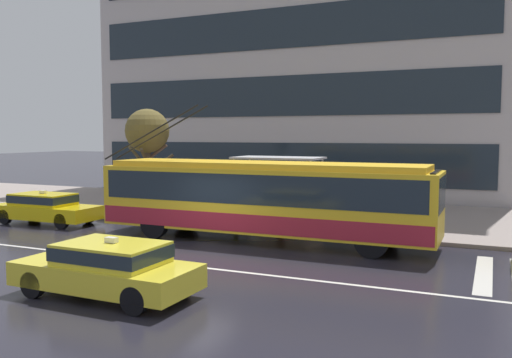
{
  "coord_description": "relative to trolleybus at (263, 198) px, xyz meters",
  "views": [
    {
      "loc": [
        8.55,
        -14.19,
        3.74
      ],
      "look_at": [
        0.65,
        3.63,
        2.12
      ],
      "focal_mm": 37.79,
      "sensor_mm": 36.0,
      "label": 1
    }
  ],
  "objects": [
    {
      "name": "bus_shelter",
      "position": [
        -0.86,
        3.81,
        0.62
      ],
      "size": [
        3.63,
        1.88,
        2.67
      ],
      "color": "gray",
      "rests_on": "sidewalk_slab"
    },
    {
      "name": "crosswalk_stripe_edge_near",
      "position": [
        7.18,
        -1.7,
        -1.53
      ],
      "size": [
        0.44,
        4.4,
        0.01
      ],
      "primitive_type": "cube",
      "color": "beige",
      "rests_on": "ground_plane"
    },
    {
      "name": "pedestrian_approaching_curb",
      "position": [
        -0.95,
        3.9,
        0.2
      ],
      "size": [
        1.09,
        1.09,
        2.04
      ],
      "color": "#222525",
      "rests_on": "sidewalk_slab"
    },
    {
      "name": "taxi_oncoming_near",
      "position": [
        -0.73,
        -7.41,
        -0.84
      ],
      "size": [
        4.36,
        1.9,
        1.39
      ],
      "color": "yellow",
      "rests_on": "ground_plane"
    },
    {
      "name": "sidewalk_slab",
      "position": [
        -1.21,
        6.6,
        -1.47
      ],
      "size": [
        80.0,
        10.0,
        0.14
      ],
      "primitive_type": "cube",
      "color": "gray",
      "rests_on": "ground_plane"
    },
    {
      "name": "office_tower_corner_left",
      "position": [
        -4.28,
        19.15,
        8.31
      ],
      "size": [
        25.46,
        14.77,
        19.67
      ],
      "color": "#BAB2B4",
      "rests_on": "ground_plane"
    },
    {
      "name": "taxi_queued_behind_bus",
      "position": [
        -9.86,
        -0.27,
        -0.84
      ],
      "size": [
        4.63,
        1.81,
        1.39
      ],
      "color": "yellow",
      "rests_on": "ground_plane"
    },
    {
      "name": "pedestrian_walking_past",
      "position": [
        -2.31,
        2.6,
        0.11
      ],
      "size": [
        1.12,
        1.12,
        1.91
      ],
      "color": "black",
      "rests_on": "sidewalk_slab"
    },
    {
      "name": "ground_plane",
      "position": [
        -1.21,
        -3.0,
        -1.54
      ],
      "size": [
        160.0,
        160.0,
        0.0
      ],
      "primitive_type": "plane",
      "color": "#23222B"
    },
    {
      "name": "street_tree_bare",
      "position": [
        -7.28,
        3.44,
        2.27
      ],
      "size": [
        2.04,
        2.17,
        4.77
      ],
      "color": "#4F4232",
      "rests_on": "sidewalk_slab"
    },
    {
      "name": "lane_centre_line",
      "position": [
        -1.21,
        -4.2,
        -1.53
      ],
      "size": [
        72.0,
        0.14,
        0.01
      ],
      "primitive_type": "cube",
      "color": "silver",
      "rests_on": "ground_plane"
    },
    {
      "name": "trolleybus",
      "position": [
        0.0,
        0.0,
        0.0
      ],
      "size": [
        12.53,
        2.52,
        4.82
      ],
      "color": "yellow",
      "rests_on": "ground_plane"
    },
    {
      "name": "pedestrian_at_shelter",
      "position": [
        3.79,
        2.29,
        -0.45
      ],
      "size": [
        0.46,
        0.46,
        1.62
      ],
      "color": "#2A1328",
      "rests_on": "sidewalk_slab"
    }
  ]
}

